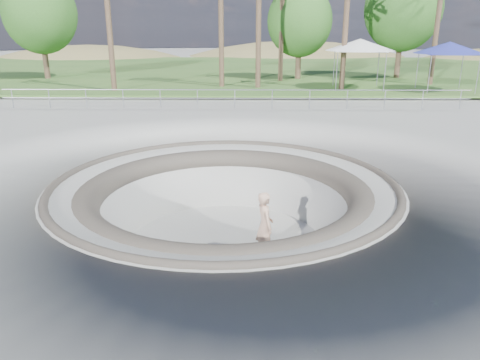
# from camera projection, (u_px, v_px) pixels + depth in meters

# --- Properties ---
(ground) EXTENTS (180.00, 180.00, 0.00)m
(ground) POSITION_uv_depth(u_px,v_px,m) (224.00, 183.00, 13.83)
(ground) COLOR #9A9A95
(ground) RESTS_ON ground
(skate_bowl) EXTENTS (14.00, 14.00, 4.10)m
(skate_bowl) POSITION_uv_depth(u_px,v_px,m) (225.00, 239.00, 14.41)
(skate_bowl) COLOR #9A9A95
(skate_bowl) RESTS_ON ground
(grass_strip) EXTENTS (180.00, 36.00, 0.12)m
(grass_strip) POSITION_uv_depth(u_px,v_px,m) (241.00, 70.00, 46.02)
(grass_strip) COLOR #386327
(grass_strip) RESTS_ON ground
(distant_hills) EXTENTS (103.20, 45.00, 28.60)m
(distant_hills) POSITION_uv_depth(u_px,v_px,m) (268.00, 105.00, 70.23)
(distant_hills) COLOR olive
(distant_hills) RESTS_ON ground
(safety_railing) EXTENTS (25.00, 0.06, 1.03)m
(safety_railing) POSITION_uv_depth(u_px,v_px,m) (235.00, 99.00, 25.00)
(safety_railing) COLOR #92939A
(safety_railing) RESTS_ON ground
(skateboard) EXTENTS (0.79, 0.33, 0.08)m
(skateboard) POSITION_uv_depth(u_px,v_px,m) (264.00, 258.00, 13.29)
(skateboard) COLOR brown
(skateboard) RESTS_ON ground
(skater) EXTENTS (0.65, 0.82, 1.96)m
(skater) POSITION_uv_depth(u_px,v_px,m) (265.00, 226.00, 12.97)
(skater) COLOR #D6A88B
(skater) RESTS_ON skateboard
(canopy_white) EXTENTS (6.49, 6.49, 3.30)m
(canopy_white) POSITION_uv_depth(u_px,v_px,m) (360.00, 45.00, 31.38)
(canopy_white) COLOR #92939A
(canopy_white) RESTS_ON ground
(canopy_blue) EXTENTS (6.21, 6.21, 3.15)m
(canopy_blue) POSITION_uv_depth(u_px,v_px,m) (449.00, 48.00, 30.23)
(canopy_blue) COLOR #92939A
(canopy_blue) RESTS_ON ground
(bushy_tree_left) EXTENTS (5.74, 5.22, 8.29)m
(bushy_tree_left) POSITION_uv_depth(u_px,v_px,m) (40.00, 13.00, 36.73)
(bushy_tree_left) COLOR brown
(bushy_tree_left) RESTS_ON ground
(bushy_tree_mid) EXTENTS (5.10, 4.64, 7.36)m
(bushy_tree_mid) POSITION_uv_depth(u_px,v_px,m) (300.00, 21.00, 36.74)
(bushy_tree_mid) COLOR brown
(bushy_tree_mid) RESTS_ON ground
(bushy_tree_right) EXTENTS (6.13, 5.58, 8.85)m
(bushy_tree_right) POSITION_uv_depth(u_px,v_px,m) (403.00, 9.00, 37.17)
(bushy_tree_right) COLOR brown
(bushy_tree_right) RESTS_ON ground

